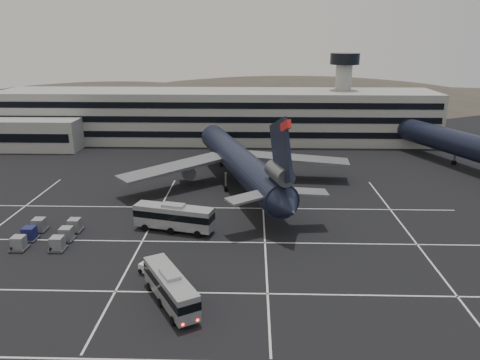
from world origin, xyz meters
The scene contains 10 objects.
ground centered at (0.00, 0.00, 0.00)m, with size 260.00×260.00×0.00m, color black.
lane_markings centered at (0.95, 0.72, 0.01)m, with size 90.00×55.62×0.01m.
terminal centered at (-2.95, 71.14, 6.93)m, with size 125.00×26.00×24.00m.
hills centered at (17.99, 170.00, -12.07)m, with size 352.00×180.00×44.00m.
trijet_main centered at (7.60, 29.42, 5.25)m, with size 45.34×56.46×18.08m.
trijet_far centered at (57.06, 46.60, 5.43)m, with size 28.61×55.53×18.08m.
bus_near centered at (1.06, -12.39, 2.17)m, with size 7.91×11.03×3.97m.
bus_far centered at (-1.88, 7.95, 2.39)m, with size 12.70×5.92×4.38m.
tug_b centered at (-2.93, -5.42, 0.66)m, with size 2.68×2.31×1.49m.
uld_cluster centered at (-19.90, 3.97, 0.99)m, with size 7.59×9.02×2.03m.
Camera 1 is at (10.15, -58.29, 29.18)m, focal length 35.00 mm.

